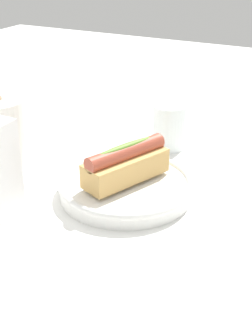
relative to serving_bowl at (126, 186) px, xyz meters
The scene contains 4 objects.
ground_plane 0.03m from the serving_bowl, 68.95° to the right, with size 2.40×2.40×0.00m, color white.
serving_bowl is the anchor object (origin of this frame).
hotdog_front 0.04m from the serving_bowl, behind, with size 0.16×0.10×0.06m.
water_glass 0.21m from the serving_bowl, ahead, with size 0.07×0.07×0.09m.
Camera 1 is at (-0.62, -0.29, 0.39)m, focal length 50.46 mm.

